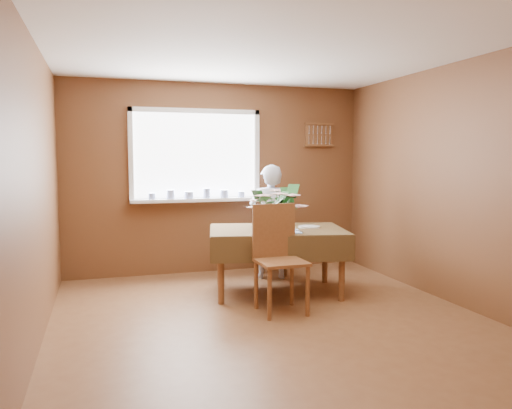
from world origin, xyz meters
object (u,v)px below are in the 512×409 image
object	(u,v)px
dining_table	(277,236)
flower_bouquet	(275,204)
chair_far	(272,237)
seated_woman	(270,222)
chair_near	(278,254)

from	to	relation	value
dining_table	flower_bouquet	distance (m)	0.42
chair_far	seated_woman	xyz separation A→B (m)	(-0.08, -0.14, 0.22)
seated_woman	flower_bouquet	size ratio (longest dim) A/B	2.75
dining_table	chair_far	xyz separation A→B (m)	(0.22, 0.81, -0.14)
dining_table	flower_bouquet	xyz separation A→B (m)	(-0.08, -0.16, 0.38)
chair_near	seated_woman	world-z (taller)	seated_woman
chair_far	chair_near	bearing A→B (deg)	89.64
dining_table	seated_woman	distance (m)	0.70
chair_far	flower_bouquet	bearing A→B (deg)	89.05
dining_table	chair_near	distance (m)	0.66
chair_far	flower_bouquet	world-z (taller)	flower_bouquet
chair_near	seated_woman	xyz separation A→B (m)	(0.36, 1.29, 0.15)
chair_near	flower_bouquet	bearing A→B (deg)	72.88
seated_woman	flower_bouquet	distance (m)	0.92
dining_table	seated_woman	size ratio (longest dim) A/B	1.17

